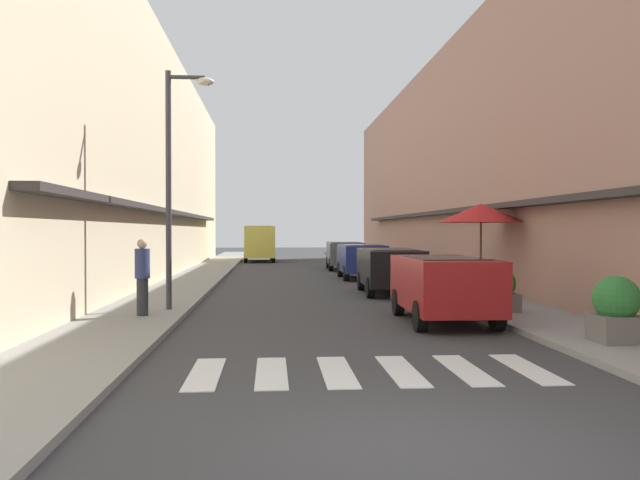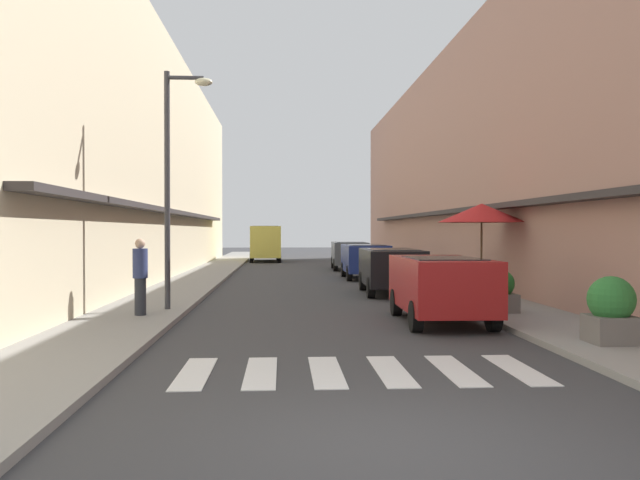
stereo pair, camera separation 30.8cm
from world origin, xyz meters
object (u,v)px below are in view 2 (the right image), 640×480
Objects in this scene: parked_car_far at (365,257)px; parked_car_distant at (349,252)px; delivery_van at (265,240)px; cafe_umbrella at (482,213)px; parked_car_near at (441,282)px; pedestrian_walking_near at (140,275)px; street_lamp at (174,166)px; planter_midblock at (500,292)px; planter_corner at (611,310)px; parked_car_mid at (391,266)px.

parked_car_distant is (-0.00, 6.60, 0.00)m from parked_car_far.
delivery_van is 2.00× the size of cafe_umbrella.
parked_car_near is 6.83m from pedestrian_walking_near.
parked_car_far is at bearing 107.17° from pedestrian_walking_near.
planter_midblock is at bearing -7.45° from street_lamp.
pedestrian_walking_near is (-8.92, 4.29, 0.36)m from planter_corner.
parked_car_mid is 1.02× the size of parked_car_distant.
parked_car_distant is 15.90m from cafe_umbrella.
planter_corner is at bearing -91.17° from cafe_umbrella.
parked_car_far is 17.08m from delivery_van.
parked_car_mid is 1.53× the size of cafe_umbrella.
parked_car_near is at bearing -81.15° from delivery_van.
parked_car_far is 0.72× the size of delivery_van.
delivery_van is 3.10× the size of pedestrian_walking_near.
parked_car_near is 7.07m from street_lamp.
parked_car_far is at bearing 61.87° from street_lamp.
parked_car_mid is (0.00, 6.81, 0.00)m from parked_car_near.
parked_car_far is at bearing 104.25° from cafe_umbrella.
parked_car_near reaches higher than planter_midblock.
pedestrian_walking_near is at bearing -138.63° from parked_car_mid.
parked_car_near and parked_car_mid have the same top height.
parked_car_near is at bearing -149.12° from planter_midblock.
planter_midblock is (6.35, -29.04, -0.81)m from delivery_van.
parked_car_distant is at bearing 115.84° from pedestrian_walking_near.
planter_corner reaches higher than planter_midblock.
pedestrian_walking_near is at bearing -116.26° from street_lamp.
planter_corner is 1.14× the size of planter_midblock.
parked_car_near is 20.21m from parked_car_distant.
street_lamp reaches higher than parked_car_far.
planter_midblock is (1.67, -5.81, -0.32)m from parked_car_mid.
pedestrian_walking_near is at bearing 173.00° from parked_car_near.
planter_corner is (6.81, -33.50, -0.71)m from delivery_van.
pedestrian_walking_near is (-6.78, -5.97, 0.13)m from parked_car_mid.
delivery_van is 29.73m from planter_midblock.
street_lamp is 5.07× the size of planter_corner.
delivery_van is (-4.68, 30.04, 0.49)m from parked_car_near.
cafe_umbrella is (2.30, -15.65, 1.65)m from parked_car_distant.
pedestrian_walking_near is at bearing -94.13° from delivery_van.
planter_corner is 9.90m from pedestrian_walking_near.
planter_corner is at bearing -84.84° from parked_car_distant.
parked_car_near is at bearing 38.13° from pedestrian_walking_near.
planter_midblock is at bearing 95.95° from planter_corner.
parked_car_distant is 19.40m from street_lamp.
parked_car_mid is 0.71× the size of street_lamp.
delivery_van is (-4.68, 9.83, 0.48)m from parked_car_distant.
parked_car_near is 6.81m from parked_car_mid.
parked_car_far is 13.42m from street_lamp.
street_lamp reaches higher than pedestrian_walking_near.
cafe_umbrella reaches higher than delivery_van.
parked_car_mid and parked_car_far have the same top height.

